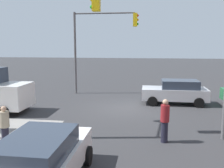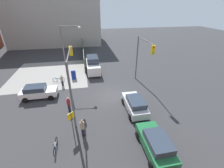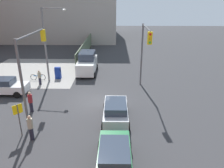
{
  "view_description": "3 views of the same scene",
  "coord_description": "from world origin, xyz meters",
  "px_view_note": "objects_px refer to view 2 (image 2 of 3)",
  "views": [
    {
      "loc": [
        -1.21,
        15.16,
        3.96
      ],
      "look_at": [
        0.82,
        0.41,
        1.61
      ],
      "focal_mm": 40.0,
      "sensor_mm": 36.0,
      "label": 1
    },
    {
      "loc": [
        -15.7,
        3.11,
        10.32
      ],
      "look_at": [
        0.45,
        0.02,
        1.57
      ],
      "focal_mm": 24.0,
      "sensor_mm": 36.0,
      "label": 2
    },
    {
      "loc": [
        -17.99,
        -1.75,
        8.8
      ],
      "look_at": [
        0.04,
        -1.45,
        1.73
      ],
      "focal_mm": 35.0,
      "sensor_mm": 36.0,
      "label": 3
    }
  ],
  "objects_px": {
    "mailbox_blue": "(74,74)",
    "sedan_green": "(156,144)",
    "traffic_signal_nw_corner": "(71,73)",
    "street_lamp_corner": "(66,51)",
    "bicycle_at_crosswalk": "(55,146)",
    "pedestrian_waiting": "(69,104)",
    "bicycle_leaning_on_fence": "(59,80)",
    "traffic_signal_se_corner": "(143,53)",
    "pedestrian_crossing": "(83,128)",
    "van_white_delivery": "(93,65)",
    "sedan_white": "(38,92)",
    "sedan_silver": "(135,104)",
    "pedestrian_walking_north": "(62,80)"
  },
  "relations": [
    {
      "from": "sedan_green",
      "to": "van_white_delivery",
      "type": "bearing_deg",
      "value": 11.79
    },
    {
      "from": "pedestrian_walking_north",
      "to": "bicycle_leaning_on_fence",
      "type": "height_order",
      "value": "pedestrian_walking_north"
    },
    {
      "from": "street_lamp_corner",
      "to": "sedan_white",
      "type": "relative_size",
      "value": 1.89
    },
    {
      "from": "traffic_signal_nw_corner",
      "to": "pedestrian_crossing",
      "type": "bearing_deg",
      "value": -168.76
    },
    {
      "from": "traffic_signal_se_corner",
      "to": "pedestrian_crossing",
      "type": "height_order",
      "value": "traffic_signal_se_corner"
    },
    {
      "from": "traffic_signal_nw_corner",
      "to": "traffic_signal_se_corner",
      "type": "relative_size",
      "value": 1.0
    },
    {
      "from": "bicycle_at_crosswalk",
      "to": "pedestrian_crossing",
      "type": "bearing_deg",
      "value": -65.48
    },
    {
      "from": "street_lamp_corner",
      "to": "pedestrian_crossing",
      "type": "bearing_deg",
      "value": -171.52
    },
    {
      "from": "mailbox_blue",
      "to": "van_white_delivery",
      "type": "distance_m",
      "value": 3.92
    },
    {
      "from": "traffic_signal_se_corner",
      "to": "bicycle_leaning_on_fence",
      "type": "xyz_separation_m",
      "value": [
        3.05,
        11.7,
        -4.26
      ]
    },
    {
      "from": "traffic_signal_nw_corner",
      "to": "sedan_white",
      "type": "xyz_separation_m",
      "value": [
        3.84,
        4.58,
        -3.81
      ]
    },
    {
      "from": "sedan_white",
      "to": "pedestrian_walking_north",
      "type": "xyz_separation_m",
      "value": [
        2.64,
        -2.58,
        0.0
      ]
    },
    {
      "from": "mailbox_blue",
      "to": "sedan_green",
      "type": "relative_size",
      "value": 0.34
    },
    {
      "from": "pedestrian_waiting",
      "to": "mailbox_blue",
      "type": "bearing_deg",
      "value": 53.12
    },
    {
      "from": "bicycle_leaning_on_fence",
      "to": "bicycle_at_crosswalk",
      "type": "relative_size",
      "value": 1.0
    },
    {
      "from": "traffic_signal_se_corner",
      "to": "sedan_green",
      "type": "relative_size",
      "value": 1.55
    },
    {
      "from": "traffic_signal_nw_corner",
      "to": "pedestrian_crossing",
      "type": "relative_size",
      "value": 3.58
    },
    {
      "from": "pedestrian_walking_north",
      "to": "bicycle_leaning_on_fence",
      "type": "bearing_deg",
      "value": 103.82
    },
    {
      "from": "street_lamp_corner",
      "to": "sedan_green",
      "type": "height_order",
      "value": "street_lamp_corner"
    },
    {
      "from": "van_white_delivery",
      "to": "bicycle_at_crosswalk",
      "type": "bearing_deg",
      "value": 164.57
    },
    {
      "from": "van_white_delivery",
      "to": "bicycle_leaning_on_fence",
      "type": "height_order",
      "value": "van_white_delivery"
    },
    {
      "from": "van_white_delivery",
      "to": "pedestrian_waiting",
      "type": "xyz_separation_m",
      "value": [
        -10.41,
        3.4,
        -0.34
      ]
    },
    {
      "from": "mailbox_blue",
      "to": "pedestrian_waiting",
      "type": "height_order",
      "value": "pedestrian_waiting"
    },
    {
      "from": "bicycle_at_crosswalk",
      "to": "sedan_green",
      "type": "bearing_deg",
      "value": -102.1
    },
    {
      "from": "traffic_signal_nw_corner",
      "to": "street_lamp_corner",
      "type": "relative_size",
      "value": 0.81
    },
    {
      "from": "sedan_silver",
      "to": "bicycle_leaning_on_fence",
      "type": "height_order",
      "value": "sedan_silver"
    },
    {
      "from": "sedan_green",
      "to": "bicycle_at_crosswalk",
      "type": "bearing_deg",
      "value": 77.9
    },
    {
      "from": "sedan_white",
      "to": "bicycle_leaning_on_fence",
      "type": "relative_size",
      "value": 2.42
    },
    {
      "from": "sedan_green",
      "to": "van_white_delivery",
      "type": "xyz_separation_m",
      "value": [
        16.87,
        3.52,
        0.44
      ]
    },
    {
      "from": "sedan_silver",
      "to": "pedestrian_walking_north",
      "type": "height_order",
      "value": "pedestrian_walking_north"
    },
    {
      "from": "pedestrian_waiting",
      "to": "bicycle_at_crosswalk",
      "type": "relative_size",
      "value": 1.03
    },
    {
      "from": "traffic_signal_se_corner",
      "to": "bicycle_at_crosswalk",
      "type": "distance_m",
      "value": 14.69
    },
    {
      "from": "pedestrian_waiting",
      "to": "bicycle_leaning_on_fence",
      "type": "height_order",
      "value": "pedestrian_waiting"
    },
    {
      "from": "sedan_silver",
      "to": "pedestrian_waiting",
      "type": "xyz_separation_m",
      "value": [
        1.2,
        6.99,
        0.1
      ]
    },
    {
      "from": "traffic_signal_nw_corner",
      "to": "van_white_delivery",
      "type": "relative_size",
      "value": 1.2
    },
    {
      "from": "street_lamp_corner",
      "to": "pedestrian_crossing",
      "type": "distance_m",
      "value": 11.69
    },
    {
      "from": "pedestrian_crossing",
      "to": "bicycle_at_crosswalk",
      "type": "distance_m",
      "value": 2.49
    },
    {
      "from": "sedan_silver",
      "to": "pedestrian_crossing",
      "type": "relative_size",
      "value": 2.36
    },
    {
      "from": "traffic_signal_nw_corner",
      "to": "street_lamp_corner",
      "type": "xyz_separation_m",
      "value": [
        7.43,
        0.93,
        0.05
      ]
    },
    {
      "from": "mailbox_blue",
      "to": "bicycle_leaning_on_fence",
      "type": "relative_size",
      "value": 0.82
    },
    {
      "from": "sedan_silver",
      "to": "pedestrian_waiting",
      "type": "relative_size",
      "value": 2.38
    },
    {
      "from": "pedestrian_walking_north",
      "to": "sedan_silver",
      "type": "bearing_deg",
      "value": -54.4
    },
    {
      "from": "traffic_signal_nw_corner",
      "to": "sedan_white",
      "type": "distance_m",
      "value": 7.08
    },
    {
      "from": "sedan_white",
      "to": "van_white_delivery",
      "type": "height_order",
      "value": "van_white_delivery"
    },
    {
      "from": "traffic_signal_nw_corner",
      "to": "bicycle_leaning_on_fence",
      "type": "distance_m",
      "value": 9.37
    },
    {
      "from": "mailbox_blue",
      "to": "bicycle_at_crosswalk",
      "type": "height_order",
      "value": "mailbox_blue"
    },
    {
      "from": "traffic_signal_se_corner",
      "to": "mailbox_blue",
      "type": "bearing_deg",
      "value": 68.98
    },
    {
      "from": "sedan_white",
      "to": "pedestrian_crossing",
      "type": "relative_size",
      "value": 2.33
    },
    {
      "from": "pedestrian_waiting",
      "to": "bicycle_leaning_on_fence",
      "type": "relative_size",
      "value": 1.03
    },
    {
      "from": "van_white_delivery",
      "to": "pedestrian_walking_north",
      "type": "bearing_deg",
      "value": 131.85
    }
  ]
}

